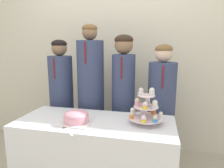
{
  "coord_description": "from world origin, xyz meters",
  "views": [
    {
      "loc": [
        0.52,
        -1.28,
        1.37
      ],
      "look_at": [
        0.15,
        0.32,
        1.05
      ],
      "focal_mm": 32.0,
      "sensor_mm": 36.0,
      "label": 1
    }
  ],
  "objects_px": {
    "student_0": "(62,105)",
    "cupcake_stand": "(146,108)",
    "student_3": "(161,114)",
    "round_cake": "(76,117)",
    "cake_knife": "(65,129)",
    "student_2": "(123,105)",
    "student_1": "(91,101)"
  },
  "relations": [
    {
      "from": "student_0",
      "to": "cupcake_stand",
      "type": "bearing_deg",
      "value": -24.31
    },
    {
      "from": "student_3",
      "to": "student_0",
      "type": "bearing_deg",
      "value": 180.0
    },
    {
      "from": "round_cake",
      "to": "cupcake_stand",
      "type": "bearing_deg",
      "value": 12.69
    },
    {
      "from": "cake_knife",
      "to": "student_2",
      "type": "bearing_deg",
      "value": 109.41
    },
    {
      "from": "cupcake_stand",
      "to": "round_cake",
      "type": "bearing_deg",
      "value": -167.31
    },
    {
      "from": "student_1",
      "to": "student_2",
      "type": "relative_size",
      "value": 1.08
    },
    {
      "from": "cupcake_stand",
      "to": "student_2",
      "type": "height_order",
      "value": "student_2"
    },
    {
      "from": "student_0",
      "to": "student_2",
      "type": "height_order",
      "value": "student_2"
    },
    {
      "from": "student_0",
      "to": "round_cake",
      "type": "bearing_deg",
      "value": -53.42
    },
    {
      "from": "student_0",
      "to": "student_3",
      "type": "bearing_deg",
      "value": -0.0
    },
    {
      "from": "round_cake",
      "to": "cupcake_stand",
      "type": "height_order",
      "value": "cupcake_stand"
    },
    {
      "from": "student_2",
      "to": "student_1",
      "type": "bearing_deg",
      "value": 180.0
    },
    {
      "from": "cake_knife",
      "to": "cupcake_stand",
      "type": "relative_size",
      "value": 0.59
    },
    {
      "from": "cupcake_stand",
      "to": "student_2",
      "type": "bearing_deg",
      "value": 120.8
    },
    {
      "from": "cake_knife",
      "to": "student_0",
      "type": "bearing_deg",
      "value": 163.06
    },
    {
      "from": "student_0",
      "to": "student_3",
      "type": "distance_m",
      "value": 1.14
    },
    {
      "from": "student_2",
      "to": "student_3",
      "type": "relative_size",
      "value": 1.07
    },
    {
      "from": "student_0",
      "to": "student_1",
      "type": "relative_size",
      "value": 0.9
    },
    {
      "from": "round_cake",
      "to": "student_0",
      "type": "xyz_separation_m",
      "value": [
        -0.43,
        0.58,
        -0.09
      ]
    },
    {
      "from": "cake_knife",
      "to": "cupcake_stand",
      "type": "bearing_deg",
      "value": 68.33
    },
    {
      "from": "cupcake_stand",
      "to": "student_1",
      "type": "xyz_separation_m",
      "value": [
        -0.64,
        0.45,
        -0.1
      ]
    },
    {
      "from": "round_cake",
      "to": "student_1",
      "type": "relative_size",
      "value": 0.16
    },
    {
      "from": "student_1",
      "to": "student_3",
      "type": "xyz_separation_m",
      "value": [
        0.77,
        -0.0,
        -0.1
      ]
    },
    {
      "from": "student_2",
      "to": "student_3",
      "type": "height_order",
      "value": "student_2"
    },
    {
      "from": "cake_knife",
      "to": "student_1",
      "type": "relative_size",
      "value": 0.11
    },
    {
      "from": "cupcake_stand",
      "to": "student_2",
      "type": "relative_size",
      "value": 0.21
    },
    {
      "from": "student_2",
      "to": "student_3",
      "type": "distance_m",
      "value": 0.41
    },
    {
      "from": "cupcake_stand",
      "to": "student_3",
      "type": "distance_m",
      "value": 0.51
    },
    {
      "from": "cake_knife",
      "to": "student_3",
      "type": "relative_size",
      "value": 0.13
    },
    {
      "from": "student_0",
      "to": "student_2",
      "type": "distance_m",
      "value": 0.74
    },
    {
      "from": "cake_knife",
      "to": "student_0",
      "type": "relative_size",
      "value": 0.13
    },
    {
      "from": "cupcake_stand",
      "to": "student_2",
      "type": "distance_m",
      "value": 0.54
    }
  ]
}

